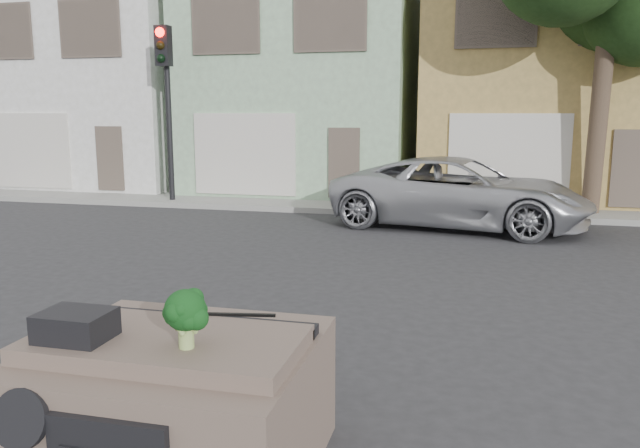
% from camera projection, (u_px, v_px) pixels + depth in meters
% --- Properties ---
extents(ground_plane, '(120.00, 120.00, 0.00)m').
position_uv_depth(ground_plane, '(293.00, 335.00, 7.62)').
color(ground_plane, '#303033').
rests_on(ground_plane, ground).
extents(sidewalk, '(40.00, 3.00, 0.15)m').
position_uv_depth(sidewalk, '(397.00, 206.00, 17.64)').
color(sidewalk, gray).
rests_on(sidewalk, ground).
extents(townhouse_white, '(7.20, 8.20, 7.55)m').
position_uv_depth(townhouse_white, '(120.00, 83.00, 23.41)').
color(townhouse_white, white).
rests_on(townhouse_white, ground).
extents(townhouse_mint, '(7.20, 8.20, 7.55)m').
position_uv_depth(townhouse_mint, '(313.00, 80.00, 21.63)').
color(townhouse_mint, '#9AC099').
rests_on(townhouse_mint, ground).
extents(townhouse_tan, '(7.20, 8.20, 7.55)m').
position_uv_depth(townhouse_tan, '(540.00, 77.00, 19.86)').
color(townhouse_tan, tan).
rests_on(townhouse_tan, ground).
extents(silver_pickup, '(6.32, 3.75, 1.65)m').
position_uv_depth(silver_pickup, '(459.00, 227.00, 14.74)').
color(silver_pickup, '#B4B5BC').
rests_on(silver_pickup, ground).
extents(traffic_signal, '(0.40, 0.40, 5.10)m').
position_uv_depth(traffic_signal, '(167.00, 117.00, 17.78)').
color(traffic_signal, black).
rests_on(traffic_signal, ground).
extents(tree_near, '(4.40, 4.00, 8.50)m').
position_uv_depth(tree_near, '(604.00, 46.00, 15.05)').
color(tree_near, '#1B3514').
rests_on(tree_near, ground).
extents(car_dashboard, '(2.00, 1.80, 1.12)m').
position_uv_depth(car_dashboard, '(179.00, 401.00, 4.66)').
color(car_dashboard, brown).
rests_on(car_dashboard, ground).
extents(instrument_hump, '(0.48, 0.38, 0.20)m').
position_uv_depth(instrument_hump, '(76.00, 325.00, 4.34)').
color(instrument_hump, black).
rests_on(instrument_hump, car_dashboard).
extents(wiper_arm, '(0.69, 0.15, 0.02)m').
position_uv_depth(wiper_arm, '(231.00, 314.00, 4.85)').
color(wiper_arm, black).
rests_on(wiper_arm, car_dashboard).
extents(broccoli, '(0.48, 0.48, 0.41)m').
position_uv_depth(broccoli, '(186.00, 318.00, 4.16)').
color(broccoli, '#0D3611').
rests_on(broccoli, car_dashboard).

